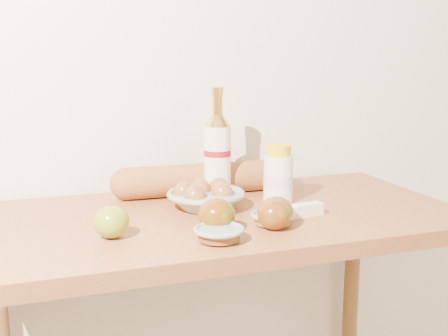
{
  "coord_description": "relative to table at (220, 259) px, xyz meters",
  "views": [
    {
      "loc": [
        -0.43,
        -0.1,
        1.29
      ],
      "look_at": [
        0.0,
        1.15,
        1.02
      ],
      "focal_mm": 45.0,
      "sensor_mm": 36.0,
      "label": 1
    }
  ],
  "objects": [
    {
      "name": "back_wall",
      "position": [
        0.0,
        0.33,
        0.52
      ],
      "size": [
        3.5,
        0.02,
        2.6
      ],
      "primitive_type": "cube",
      "color": "silver",
      "rests_on": "ground"
    },
    {
      "name": "table",
      "position": [
        0.0,
        0.0,
        0.0
      ],
      "size": [
        1.2,
        0.6,
        0.9
      ],
      "color": "#AD6637",
      "rests_on": "ground"
    },
    {
      "name": "bourbon_bottle",
      "position": [
        0.04,
        0.15,
        0.25
      ],
      "size": [
        0.09,
        0.09,
        0.3
      ],
      "rotation": [
        0.0,
        0.0,
        -0.24
      ],
      "color": "#F2E5CD",
      "rests_on": "table"
    },
    {
      "name": "cream_bottle",
      "position": [
        0.18,
        0.04,
        0.2
      ],
      "size": [
        0.1,
        0.1,
        0.16
      ],
      "rotation": [
        0.0,
        0.0,
        -0.36
      ],
      "color": "white",
      "rests_on": "table"
    },
    {
      "name": "egg_bowl",
      "position": [
        -0.02,
        0.05,
        0.15
      ],
      "size": [
        0.22,
        0.22,
        0.07
      ],
      "rotation": [
        0.0,
        0.0,
        0.08
      ],
      "color": "#8E9B95",
      "rests_on": "table"
    },
    {
      "name": "baguette",
      "position": [
        0.02,
        0.19,
        0.17
      ],
      "size": [
        0.53,
        0.11,
        0.09
      ],
      "rotation": [
        0.0,
        0.0,
        -0.04
      ],
      "color": "#B16B36",
      "rests_on": "table"
    },
    {
      "name": "apple_yellowgreen",
      "position": [
        -0.28,
        -0.11,
        0.16
      ],
      "size": [
        0.1,
        0.1,
        0.07
      ],
      "rotation": [
        0.0,
        0.0,
        -0.3
      ],
      "color": "#A18D20",
      "rests_on": "table"
    },
    {
      "name": "apple_redgreen_front",
      "position": [
        -0.06,
        -0.14,
        0.16
      ],
      "size": [
        0.08,
        0.08,
        0.08
      ],
      "rotation": [
        0.0,
        0.0,
        -0.02
      ],
      "color": "maroon",
      "rests_on": "table"
    },
    {
      "name": "apple_redgreen_right",
      "position": [
        0.07,
        -0.17,
        0.16
      ],
      "size": [
        0.1,
        0.1,
        0.07
      ],
      "rotation": [
        0.0,
        0.0,
        0.32
      ],
      "color": "maroon",
      "rests_on": "table"
    },
    {
      "name": "sugar_bowl",
      "position": [
        -0.07,
        -0.2,
        0.14
      ],
      "size": [
        0.13,
        0.13,
        0.03
      ],
      "rotation": [
        0.0,
        0.0,
        -0.27
      ],
      "color": "#8D9994",
      "rests_on": "table"
    },
    {
      "name": "syrup_bowl",
      "position": [
        0.08,
        -0.14,
        0.14
      ],
      "size": [
        0.13,
        0.13,
        0.03
      ],
      "rotation": [
        0.0,
        0.0,
        0.32
      ],
      "color": "#919F9A",
      "rests_on": "table"
    },
    {
      "name": "butter_stick",
      "position": [
        0.18,
        -0.09,
        0.14
      ],
      "size": [
        0.11,
        0.04,
        0.03
      ],
      "rotation": [
        0.0,
        0.0,
        0.13
      ],
      "color": "beige",
      "rests_on": "table"
    },
    {
      "name": "apple_extra",
      "position": [
        0.09,
        -0.15,
        0.16
      ],
      "size": [
        0.1,
        0.1,
        0.07
      ],
      "rotation": [
        0.0,
        0.0,
        0.32
      ],
      "color": "maroon",
      "rests_on": "table"
    }
  ]
}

